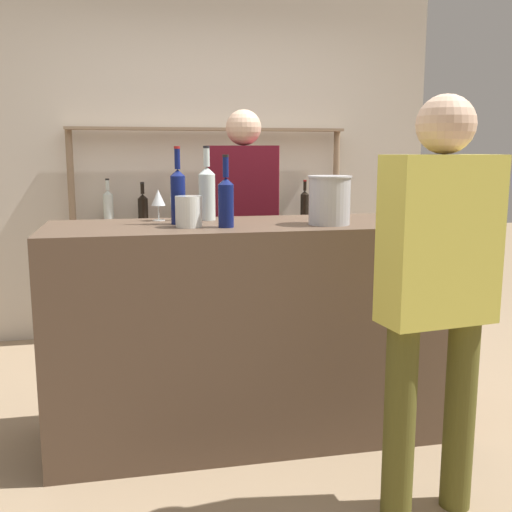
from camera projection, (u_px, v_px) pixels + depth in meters
ground_plane at (256, 431)px, 3.13m from camera, size 16.00×16.00×0.00m
bar_counter at (256, 330)px, 3.04m from camera, size 2.03×0.66×1.10m
back_wall at (206, 157)px, 4.75m from camera, size 3.63×0.12×2.80m
back_shelf at (209, 199)px, 4.63m from camera, size 2.10×0.18×1.62m
counter_bottle_0 at (178, 195)px, 2.88m from camera, size 0.07×0.07×0.37m
counter_bottle_1 at (207, 192)px, 3.05m from camera, size 0.08×0.08×0.38m
counter_bottle_2 at (226, 200)px, 2.76m from camera, size 0.07×0.07×0.33m
wine_glass at (158, 198)px, 3.03m from camera, size 0.07×0.07×0.16m
ice_bucket at (329, 200)px, 2.87m from camera, size 0.21×0.21×0.23m
cork_jar at (189, 212)px, 2.78m from camera, size 0.12×0.12×0.15m
server_behind_counter at (244, 221)px, 3.86m from camera, size 0.49×0.31×1.70m
customer_right at (438, 279)px, 2.26m from camera, size 0.46×0.25×1.65m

